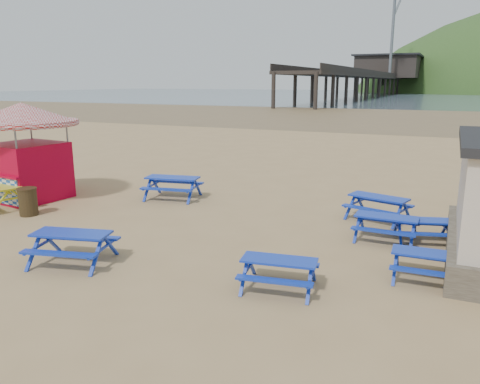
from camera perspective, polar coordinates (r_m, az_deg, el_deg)
The scene contains 14 objects.
ground at distance 14.14m, azimuth -5.07°, elevation -4.96°, with size 400.00×400.00×0.00m, color tan.
wet_sand at distance 67.15m, azimuth 18.79°, elevation 8.79°, with size 400.00×400.00×0.00m, color olive.
sea at distance 181.86m, azimuth 22.61°, elevation 10.86°, with size 400.00×400.00×0.00m, color #4B5E6B.
picnic_table_blue_a at distance 18.27m, azimuth -8.20°, elevation 0.53°, with size 2.30×1.98×0.85m.
picnic_table_blue_b at distance 15.95m, azimuth 16.47°, elevation -1.88°, with size 2.20×1.95×0.78m.
picnic_table_blue_c at distance 14.20m, azimuth 21.38°, elevation -4.40°, with size 1.82×1.61×0.65m.
picnic_table_blue_d at distance 12.40m, azimuth -19.73°, elevation -6.41°, with size 2.21×1.94×0.79m.
picnic_table_blue_e at distance 10.35m, azimuth 4.77°, elevation -9.90°, with size 1.80×1.54×0.68m.
picnic_table_blue_f at distance 11.52m, azimuth 21.96°, elevation -8.43°, with size 1.64×1.34×0.67m.
picnic_table_yellow at distance 18.81m, azimuth -27.12°, elevation -0.44°, with size 2.43×2.17×0.85m.
ice_cream_kiosk at distance 19.46m, azimuth -24.80°, elevation 5.86°, with size 4.53×4.53×3.67m.
litter_bin at distance 17.32m, azimuth -24.44°, elevation -1.06°, with size 0.64×0.64×0.94m.
pier at distance 191.51m, azimuth 17.35°, elevation 12.97°, with size 24.00×220.00×39.29m.
picnic_table_blue_g at distance 13.95m, azimuth 17.36°, elevation -4.22°, with size 1.75×1.42×0.72m.
Camera 1 is at (6.64, -11.68, 4.40)m, focal length 35.00 mm.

